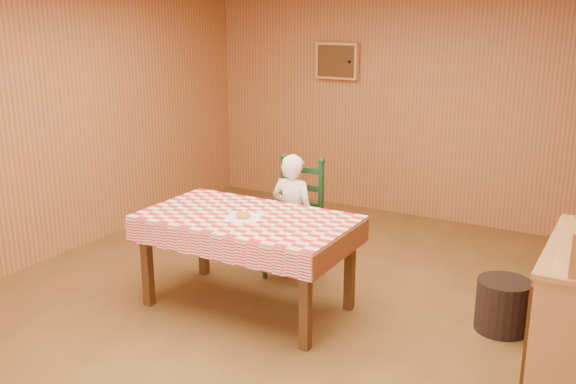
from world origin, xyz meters
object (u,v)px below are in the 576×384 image
(ladder_chair, at_px, (296,221))
(seated_child, at_px, (293,216))
(dining_table, at_px, (247,226))
(storage_bin, at_px, (503,305))

(ladder_chair, distance_m, seated_child, 0.08)
(dining_table, height_order, ladder_chair, ladder_chair)
(ladder_chair, bearing_deg, storage_bin, -5.41)
(ladder_chair, height_order, seated_child, seated_child)
(seated_child, xyz_separation_m, storage_bin, (1.86, -0.12, -0.37))
(seated_child, bearing_deg, storage_bin, 176.33)
(dining_table, relative_size, ladder_chair, 1.53)
(dining_table, height_order, seated_child, seated_child)
(dining_table, distance_m, storage_bin, 2.02)
(seated_child, bearing_deg, dining_table, 90.00)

